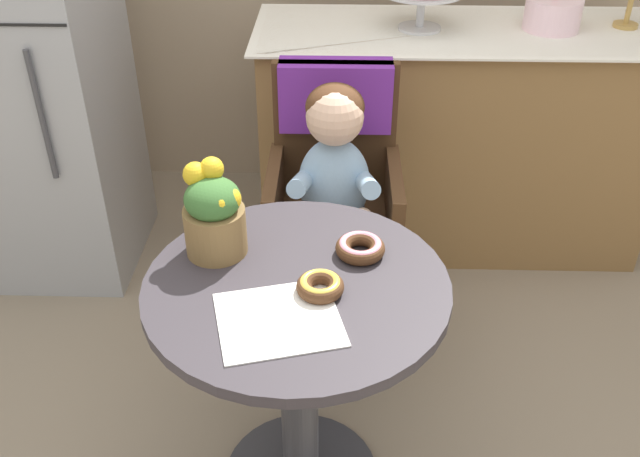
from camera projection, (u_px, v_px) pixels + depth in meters
The scene contains 10 objects.
cafe_table at pixel (298, 349), 1.74m from camera, with size 0.72×0.72×0.72m.
wicker_chair at pixel (334, 166), 2.26m from camera, with size 0.42×0.45×0.95m.
seated_child at pixel (334, 179), 2.11m from camera, with size 0.27×0.32×0.73m.
paper_napkin at pixel (279, 319), 1.51m from camera, with size 0.26×0.23×0.00m, color white.
donut_front at pixel (320, 285), 1.58m from camera, with size 0.11×0.11×0.04m.
donut_mid at pixel (360, 247), 1.70m from camera, with size 0.12×0.12×0.04m.
flower_vase at pixel (214, 212), 1.67m from camera, with size 0.15×0.15×0.24m.
display_counter at pixel (451, 138), 2.84m from camera, with size 1.56×0.62×0.90m.
round_layer_cake at pixel (553, 14), 2.56m from camera, with size 0.21×0.21×0.14m.
refrigerator at pixel (19, 57), 2.49m from camera, with size 0.64×0.63×1.70m.
Camera 1 is at (0.09, -1.28, 1.73)m, focal length 39.28 mm.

